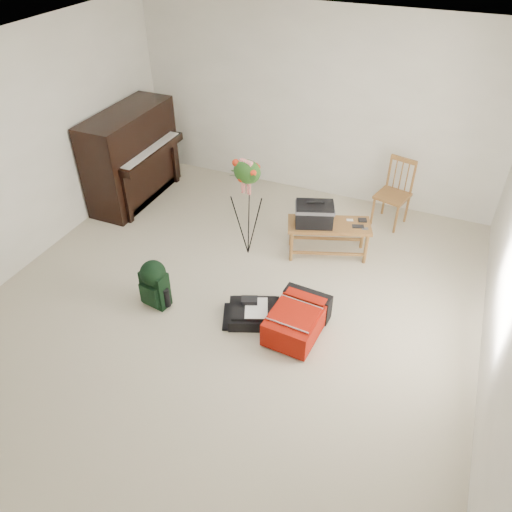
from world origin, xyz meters
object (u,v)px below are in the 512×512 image
at_px(piano, 132,158).
at_px(red_suitcase, 299,317).
at_px(bench, 319,215).
at_px(green_backpack, 154,282).
at_px(black_duffel, 254,313).
at_px(dining_chair, 393,193).
at_px(flower_stand, 248,209).

relative_size(piano, red_suitcase, 2.06).
relative_size(bench, green_backpack, 1.88).
distance_m(piano, black_duffel, 3.04).
height_order(dining_chair, green_backpack, dining_chair).
height_order(dining_chair, black_duffel, dining_chair).
relative_size(bench, black_duffel, 1.63).
bearing_deg(black_duffel, bench, 58.09).
height_order(green_backpack, flower_stand, flower_stand).
bearing_deg(dining_chair, piano, -153.15).
height_order(red_suitcase, flower_stand, flower_stand).
bearing_deg(flower_stand, piano, 175.98).
height_order(piano, black_duffel, piano).
distance_m(dining_chair, flower_stand, 1.98).
bearing_deg(flower_stand, green_backpack, -99.98).
bearing_deg(flower_stand, black_duffel, -49.70).
bearing_deg(dining_chair, green_backpack, -112.55).
xyz_separation_m(black_duffel, flower_stand, (-0.52, 1.02, 0.54)).
height_order(piano, flower_stand, flower_stand).
relative_size(piano, dining_chair, 1.72).
xyz_separation_m(bench, dining_chair, (0.68, 1.02, -0.10)).
relative_size(bench, dining_chair, 1.18).
distance_m(piano, bench, 2.76).
xyz_separation_m(bench, black_duffel, (-0.24, -1.36, -0.44)).
height_order(red_suitcase, black_duffel, red_suitcase).
bearing_deg(red_suitcase, piano, 155.84).
height_order(bench, black_duffel, bench).
distance_m(bench, black_duffel, 1.45).
distance_m(piano, flower_stand, 2.08).
bearing_deg(bench, piano, 154.38).
height_order(dining_chair, red_suitcase, dining_chair).
bearing_deg(green_backpack, bench, 59.54).
height_order(bench, dining_chair, dining_chair).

